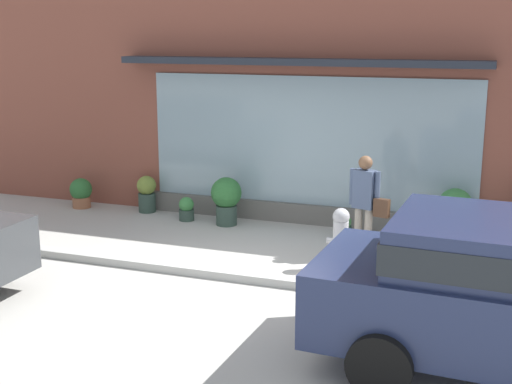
{
  "coord_description": "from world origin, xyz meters",
  "views": [
    {
      "loc": [
        3.43,
        -8.8,
        3.44
      ],
      "look_at": [
        -0.15,
        1.2,
        0.95
      ],
      "focal_mm": 48.4,
      "sensor_mm": 36.0,
      "label": 1
    }
  ],
  "objects_px": {
    "potted_plant_by_entrance": "(226,198)",
    "potted_plant_window_left": "(187,209)",
    "fire_hydrant": "(340,240)",
    "potted_plant_low_front": "(345,227)",
    "potted_plant_near_hydrant": "(455,212)",
    "pedestrian_with_handbag": "(366,199)",
    "potted_plant_corner_tall": "(147,193)",
    "potted_plant_trailing_edge": "(81,192)"
  },
  "relations": [
    {
      "from": "fire_hydrant",
      "to": "potted_plant_corner_tall",
      "type": "relative_size",
      "value": 1.32
    },
    {
      "from": "potted_plant_by_entrance",
      "to": "fire_hydrant",
      "type": "bearing_deg",
      "value": -34.23
    },
    {
      "from": "potted_plant_near_hydrant",
      "to": "potted_plant_window_left",
      "type": "distance_m",
      "value": 4.79
    },
    {
      "from": "potted_plant_trailing_edge",
      "to": "fire_hydrant",
      "type": "bearing_deg",
      "value": -18.37
    },
    {
      "from": "potted_plant_low_front",
      "to": "potted_plant_by_entrance",
      "type": "height_order",
      "value": "potted_plant_by_entrance"
    },
    {
      "from": "potted_plant_low_front",
      "to": "potted_plant_by_entrance",
      "type": "bearing_deg",
      "value": 178.47
    },
    {
      "from": "potted_plant_by_entrance",
      "to": "potted_plant_window_left",
      "type": "distance_m",
      "value": 0.86
    },
    {
      "from": "potted_plant_trailing_edge",
      "to": "pedestrian_with_handbag",
      "type": "bearing_deg",
      "value": -11.43
    },
    {
      "from": "potted_plant_near_hydrant",
      "to": "potted_plant_by_entrance",
      "type": "relative_size",
      "value": 1.05
    },
    {
      "from": "potted_plant_low_front",
      "to": "potted_plant_trailing_edge",
      "type": "xyz_separation_m",
      "value": [
        -5.39,
        0.25,
        0.12
      ]
    },
    {
      "from": "pedestrian_with_handbag",
      "to": "potted_plant_trailing_edge",
      "type": "distance_m",
      "value": 6.05
    },
    {
      "from": "potted_plant_corner_tall",
      "to": "potted_plant_by_entrance",
      "type": "distance_m",
      "value": 1.84
    },
    {
      "from": "pedestrian_with_handbag",
      "to": "potted_plant_low_front",
      "type": "height_order",
      "value": "pedestrian_with_handbag"
    },
    {
      "from": "fire_hydrant",
      "to": "potted_plant_low_front",
      "type": "xyz_separation_m",
      "value": [
        -0.3,
        1.63,
        -0.28
      ]
    },
    {
      "from": "potted_plant_trailing_edge",
      "to": "potted_plant_low_front",
      "type": "bearing_deg",
      "value": -2.69
    },
    {
      "from": "potted_plant_corner_tall",
      "to": "potted_plant_low_front",
      "type": "xyz_separation_m",
      "value": [
        3.99,
        -0.4,
        -0.18
      ]
    },
    {
      "from": "fire_hydrant",
      "to": "potted_plant_near_hydrant",
      "type": "bearing_deg",
      "value": 53.37
    },
    {
      "from": "fire_hydrant",
      "to": "potted_plant_window_left",
      "type": "bearing_deg",
      "value": 152.41
    },
    {
      "from": "pedestrian_with_handbag",
      "to": "potted_plant_corner_tall",
      "type": "bearing_deg",
      "value": 178.98
    },
    {
      "from": "pedestrian_with_handbag",
      "to": "potted_plant_by_entrance",
      "type": "xyz_separation_m",
      "value": [
        -2.71,
        1.0,
        -0.43
      ]
    },
    {
      "from": "potted_plant_corner_tall",
      "to": "potted_plant_low_front",
      "type": "relative_size",
      "value": 1.8
    },
    {
      "from": "potted_plant_low_front",
      "to": "potted_plant_by_entrance",
      "type": "relative_size",
      "value": 0.45
    },
    {
      "from": "potted_plant_near_hydrant",
      "to": "potted_plant_low_front",
      "type": "height_order",
      "value": "potted_plant_near_hydrant"
    },
    {
      "from": "fire_hydrant",
      "to": "potted_plant_low_front",
      "type": "bearing_deg",
      "value": 100.25
    },
    {
      "from": "potted_plant_low_front",
      "to": "potted_plant_by_entrance",
      "type": "distance_m",
      "value": 2.21
    },
    {
      "from": "potted_plant_corner_tall",
      "to": "potted_plant_trailing_edge",
      "type": "relative_size",
      "value": 1.2
    },
    {
      "from": "potted_plant_by_entrance",
      "to": "potted_plant_trailing_edge",
      "type": "bearing_deg",
      "value": 176.52
    },
    {
      "from": "potted_plant_low_front",
      "to": "potted_plant_window_left",
      "type": "distance_m",
      "value": 3.01
    },
    {
      "from": "pedestrian_with_handbag",
      "to": "potted_plant_corner_tall",
      "type": "height_order",
      "value": "pedestrian_with_handbag"
    },
    {
      "from": "potted_plant_trailing_edge",
      "to": "potted_plant_window_left",
      "type": "distance_m",
      "value": 2.39
    },
    {
      "from": "fire_hydrant",
      "to": "potted_plant_window_left",
      "type": "height_order",
      "value": "fire_hydrant"
    },
    {
      "from": "potted_plant_corner_tall",
      "to": "potted_plant_by_entrance",
      "type": "bearing_deg",
      "value": -10.63
    },
    {
      "from": "potted_plant_corner_tall",
      "to": "potted_plant_trailing_edge",
      "type": "distance_m",
      "value": 1.4
    },
    {
      "from": "fire_hydrant",
      "to": "potted_plant_corner_tall",
      "type": "bearing_deg",
      "value": 154.67
    },
    {
      "from": "fire_hydrant",
      "to": "potted_plant_by_entrance",
      "type": "relative_size",
      "value": 1.07
    },
    {
      "from": "pedestrian_with_handbag",
      "to": "potted_plant_window_left",
      "type": "bearing_deg",
      "value": 179.17
    },
    {
      "from": "pedestrian_with_handbag",
      "to": "potted_plant_trailing_edge",
      "type": "xyz_separation_m",
      "value": [
        -5.9,
        1.19,
        -0.62
      ]
    },
    {
      "from": "pedestrian_with_handbag",
      "to": "potted_plant_corner_tall",
      "type": "xyz_separation_m",
      "value": [
        -4.51,
        1.34,
        -0.56
      ]
    },
    {
      "from": "pedestrian_with_handbag",
      "to": "potted_plant_window_left",
      "type": "height_order",
      "value": "pedestrian_with_handbag"
    },
    {
      "from": "potted_plant_trailing_edge",
      "to": "potted_plant_by_entrance",
      "type": "xyz_separation_m",
      "value": [
        3.2,
        -0.19,
        0.19
      ]
    },
    {
      "from": "potted_plant_window_left",
      "to": "pedestrian_with_handbag",
      "type": "bearing_deg",
      "value": -16.32
    },
    {
      "from": "potted_plant_near_hydrant",
      "to": "potted_plant_low_front",
      "type": "xyz_separation_m",
      "value": [
        -1.77,
        -0.34,
        -0.34
      ]
    }
  ]
}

